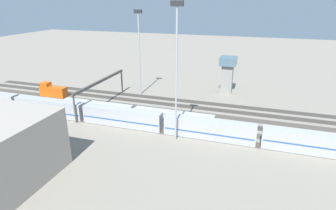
{
  "coord_description": "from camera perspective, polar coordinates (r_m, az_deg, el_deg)",
  "views": [
    {
      "loc": [
        -31.66,
        75.96,
        33.26
      ],
      "look_at": [
        -6.77,
        -0.76,
        2.5
      ],
      "focal_mm": 29.85,
      "sensor_mm": 36.0,
      "label": 1
    }
  ],
  "objects": [
    {
      "name": "ground_plane",
      "position": [
        88.76,
        -4.31,
        -1.19
      ],
      "size": [
        400.0,
        400.0,
        0.0
      ],
      "primitive_type": "plane",
      "color": "gray"
    },
    {
      "name": "track_bed_0",
      "position": [
        99.65,
        -1.62,
        1.41
      ],
      "size": [
        140.0,
        2.8,
        0.12
      ],
      "primitive_type": "cube",
      "color": "#3D3833",
      "rests_on": "ground_plane"
    },
    {
      "name": "track_bed_1",
      "position": [
        95.24,
        -2.63,
        0.45
      ],
      "size": [
        140.0,
        2.8,
        0.12
      ],
      "primitive_type": "cube",
      "color": "#3D3833",
      "rests_on": "ground_plane"
    },
    {
      "name": "track_bed_2",
      "position": [
        90.89,
        -3.73,
        -0.6
      ],
      "size": [
        140.0,
        2.8,
        0.12
      ],
      "primitive_type": "cube",
      "color": "#4C443D",
      "rests_on": "ground_plane"
    },
    {
      "name": "track_bed_3",
      "position": [
        86.61,
        -4.94,
        -1.75
      ],
      "size": [
        140.0,
        2.8,
        0.12
      ],
      "primitive_type": "cube",
      "color": "#3D3833",
      "rests_on": "ground_plane"
    },
    {
      "name": "track_bed_4",
      "position": [
        82.41,
        -6.27,
        -3.02
      ],
      "size": [
        140.0,
        2.8,
        0.12
      ],
      "primitive_type": "cube",
      "color": "#4C443D",
      "rests_on": "ground_plane"
    },
    {
      "name": "track_bed_5",
      "position": [
        78.31,
        -7.75,
        -4.42
      ],
      "size": [
        140.0,
        2.8,
        0.12
      ],
      "primitive_type": "cube",
      "color": "#4C443D",
      "rests_on": "ground_plane"
    },
    {
      "name": "train_on_track_4",
      "position": [
        82.1,
        -7.06,
        -1.67
      ],
      "size": [
        47.2,
        3.06,
        3.8
      ],
      "color": "#B7BABF",
      "rests_on": "ground_plane"
    },
    {
      "name": "train_on_track_2",
      "position": [
        109.18,
        -22.46,
        2.7
      ],
      "size": [
        10.0,
        3.0,
        5.0
      ],
      "color": "#D85914",
      "rests_on": "ground_plane"
    },
    {
      "name": "train_on_track_5",
      "position": [
        78.24,
        -9.37,
        -2.5
      ],
      "size": [
        119.8,
        3.06,
        5.0
      ],
      "color": "#A8AAB2",
      "rests_on": "ground_plane"
    },
    {
      "name": "light_mast_0",
      "position": [
        100.36,
        -5.93,
        12.48
      ],
      "size": [
        2.8,
        0.7,
        29.88
      ],
      "color": "#9EA0A5",
      "rests_on": "ground_plane"
    },
    {
      "name": "light_mast_1",
      "position": [
        63.93,
        1.74,
        9.29
      ],
      "size": [
        2.8,
        0.7,
        32.95
      ],
      "color": "#9EA0A5",
      "rests_on": "ground_plane"
    },
    {
      "name": "signal_gantry",
      "position": [
        93.24,
        -13.56,
        4.28
      ],
      "size": [
        0.7,
        30.0,
        8.8
      ],
      "color": "#4C4742",
      "rests_on": "ground_plane"
    },
    {
      "name": "control_tower",
      "position": [
        106.17,
        12.05,
        6.6
      ],
      "size": [
        6.0,
        6.0,
        13.55
      ],
      "color": "gray",
      "rests_on": "ground_plane"
    }
  ]
}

